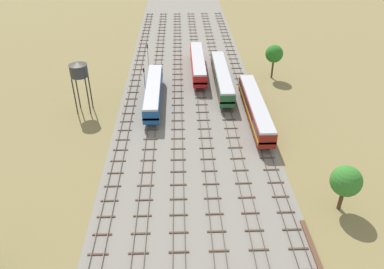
# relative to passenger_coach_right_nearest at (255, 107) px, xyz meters

# --- Properties ---
(ground_plane) EXTENTS (480.00, 480.00, 0.00)m
(ground_plane) POSITION_rel_passenger_coach_right_nearest_xyz_m (-11.71, 9.59, -2.61)
(ground_plane) COLOR olive
(ballast_bed) EXTENTS (27.41, 176.00, 0.01)m
(ballast_bed) POSITION_rel_passenger_coach_right_nearest_xyz_m (-11.71, 9.59, -2.61)
(ballast_bed) COLOR gray
(ballast_bed) RESTS_ON ground
(track_far_left) EXTENTS (2.40, 126.00, 0.29)m
(track_far_left) POSITION_rel_passenger_coach_right_nearest_xyz_m (-23.41, 10.59, -2.48)
(track_far_left) COLOR #47382D
(track_far_left) RESTS_ON ground
(track_left) EXTENTS (2.40, 126.00, 0.29)m
(track_left) POSITION_rel_passenger_coach_right_nearest_xyz_m (-18.73, 10.59, -2.48)
(track_left) COLOR #47382D
(track_left) RESTS_ON ground
(track_centre_left) EXTENTS (2.40, 126.00, 0.29)m
(track_centre_left) POSITION_rel_passenger_coach_right_nearest_xyz_m (-14.05, 10.59, -2.48)
(track_centre_left) COLOR #47382D
(track_centre_left) RESTS_ON ground
(track_centre) EXTENTS (2.40, 126.00, 0.29)m
(track_centre) POSITION_rel_passenger_coach_right_nearest_xyz_m (-9.36, 10.59, -2.48)
(track_centre) COLOR #47382D
(track_centre) RESTS_ON ground
(track_centre_right) EXTENTS (2.40, 126.00, 0.29)m
(track_centre_right) POSITION_rel_passenger_coach_right_nearest_xyz_m (-4.68, 10.59, -2.48)
(track_centre_right) COLOR #47382D
(track_centre_right) RESTS_ON ground
(track_right) EXTENTS (2.40, 126.00, 0.29)m
(track_right) POSITION_rel_passenger_coach_right_nearest_xyz_m (-0.00, 10.59, -2.48)
(track_right) COLOR #47382D
(track_right) RESTS_ON ground
(passenger_coach_right_nearest) EXTENTS (2.96, 22.00, 3.80)m
(passenger_coach_right_nearest) POSITION_rel_passenger_coach_right_nearest_xyz_m (0.00, 0.00, 0.00)
(passenger_coach_right_nearest) COLOR maroon
(passenger_coach_right_nearest) RESTS_ON ground
(diesel_railcar_left_near) EXTENTS (2.96, 20.50, 3.80)m
(diesel_railcar_left_near) POSITION_rel_passenger_coach_right_nearest_xyz_m (-18.73, 7.07, -0.02)
(diesel_railcar_left_near) COLOR #194C8C
(diesel_railcar_left_near) RESTS_ON ground
(passenger_coach_centre_right_mid) EXTENTS (2.96, 22.00, 3.80)m
(passenger_coach_centre_right_mid) POSITION_rel_passenger_coach_right_nearest_xyz_m (-4.68, 13.68, 0.00)
(passenger_coach_centre_right_mid) COLOR #286638
(passenger_coach_centre_right_mid) RESTS_ON ground
(diesel_railcar_centre_midfar) EXTENTS (2.96, 20.50, 3.80)m
(diesel_railcar_centre_midfar) POSITION_rel_passenger_coach_right_nearest_xyz_m (-9.36, 21.32, -0.02)
(diesel_railcar_centre_midfar) COLOR red
(diesel_railcar_centre_midfar) RESTS_ON ground
(water_tower) EXTENTS (3.36, 3.36, 9.86)m
(water_tower) POSITION_rel_passenger_coach_right_nearest_xyz_m (-31.78, 4.67, 5.62)
(water_tower) COLOR #2D2826
(water_tower) RESTS_ON ground
(signal_post_nearest) EXTENTS (0.28, 0.47, 4.54)m
(signal_post_nearest) POSITION_rel_passenger_coach_right_nearest_xyz_m (-21.07, 14.48, 0.31)
(signal_post_nearest) COLOR gray
(signal_post_nearest) RESTS_ON ground
(signal_post_near) EXTENTS (0.28, 0.47, 5.25)m
(signal_post_near) POSITION_rel_passenger_coach_right_nearest_xyz_m (-21.07, 26.86, 0.73)
(signal_post_near) COLOR gray
(signal_post_near) RESTS_ON ground
(lineside_tree_0) EXTENTS (3.84, 3.84, 7.58)m
(lineside_tree_0) POSITION_rel_passenger_coach_right_nearest_xyz_m (7.15, 18.53, 3.01)
(lineside_tree_0) COLOR #4C331E
(lineside_tree_0) RESTS_ON ground
(lineside_tree_2) EXTENTS (4.01, 4.01, 6.69)m
(lineside_tree_2) POSITION_rel_passenger_coach_right_nearest_xyz_m (7.17, -23.37, 2.03)
(lineside_tree_2) COLOR #4C331E
(lineside_tree_2) RESTS_ON ground
(spare_rail_bundle) EXTENTS (0.60, 10.00, 0.24)m
(spare_rail_bundle) POSITION_rel_passenger_coach_right_nearest_xyz_m (1.68, -30.56, -2.49)
(spare_rail_bundle) COLOR brown
(spare_rail_bundle) RESTS_ON ground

